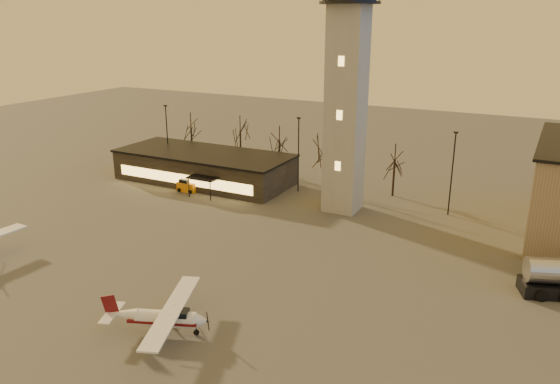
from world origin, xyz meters
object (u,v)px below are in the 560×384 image
object	(u,v)px
terminal	(204,167)
service_cart	(188,187)
cessna_front	(168,321)
control_tower	(347,75)

from	to	relation	value
terminal	service_cart	world-z (taller)	terminal
cessna_front	service_cart	bearing A→B (deg)	103.41
control_tower	cessna_front	xyz separation A→B (m)	(-1.41, -32.00, -15.31)
cessna_front	service_cart	size ratio (longest dim) A/B	3.86
terminal	control_tower	bearing A→B (deg)	-5.15
control_tower	service_cart	bearing A→B (deg)	-171.99
cessna_front	terminal	bearing A→B (deg)	100.16
control_tower	cessna_front	size ratio (longest dim) A/B	3.09
control_tower	service_cart	distance (m)	26.62
control_tower	service_cart	xyz separation A→B (m)	(-21.31, -3.00, -15.67)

